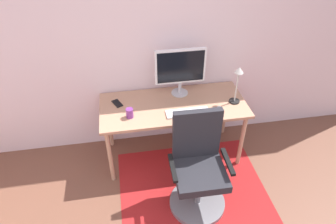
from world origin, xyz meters
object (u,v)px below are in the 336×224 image
at_px(desk, 173,110).
at_px(office_chair, 198,172).
at_px(computer_mouse, 220,109).
at_px(coffee_cup, 130,113).
at_px(monitor, 180,68).
at_px(keyboard, 188,113).
at_px(cell_phone, 117,103).
at_px(desk_lamp, 238,80).

relative_size(desk, office_chair, 1.50).
relative_size(computer_mouse, coffee_cup, 1.08).
height_order(monitor, keyboard, monitor).
distance_m(computer_mouse, cell_phone, 1.06).
relative_size(monitor, keyboard, 1.22).
bearing_deg(keyboard, office_chair, -90.44).
distance_m(keyboard, desk_lamp, 0.60).
distance_m(desk, computer_mouse, 0.49).
bearing_deg(desk, desk_lamp, -5.56).
bearing_deg(desk_lamp, keyboard, -168.02).
height_order(keyboard, cell_phone, keyboard).
height_order(desk, keyboard, keyboard).
bearing_deg(coffee_cup, computer_mouse, -2.90).
bearing_deg(desk_lamp, desk, 174.44).
bearing_deg(keyboard, monitor, 90.94).
relative_size(monitor, computer_mouse, 5.06).
relative_size(desk, desk_lamp, 3.71).
bearing_deg(computer_mouse, coffee_cup, 177.10).
relative_size(monitor, cell_phone, 3.76).
distance_m(monitor, computer_mouse, 0.58).
bearing_deg(office_chair, computer_mouse, 57.15).
height_order(desk, coffee_cup, coffee_cup).
bearing_deg(desk, coffee_cup, -163.49).
relative_size(coffee_cup, office_chair, 0.10).
relative_size(desk, computer_mouse, 14.54).
xyz_separation_m(computer_mouse, office_chair, (-0.34, -0.50, -0.32)).
bearing_deg(desk, cell_phone, 169.04).
bearing_deg(computer_mouse, monitor, 132.14).
distance_m(monitor, keyboard, 0.47).
height_order(computer_mouse, office_chair, office_chair).
distance_m(monitor, office_chair, 1.07).
distance_m(keyboard, office_chair, 0.60).
xyz_separation_m(computer_mouse, coffee_cup, (-0.90, 0.05, 0.03)).
relative_size(keyboard, desk_lamp, 1.05).
bearing_deg(coffee_cup, desk, 16.51).
xyz_separation_m(cell_phone, desk_lamp, (1.21, -0.17, 0.26)).
bearing_deg(keyboard, desk_lamp, 11.98).
height_order(cell_phone, desk_lamp, desk_lamp).
bearing_deg(keyboard, cell_phone, 157.43).
height_order(keyboard, computer_mouse, computer_mouse).
bearing_deg(computer_mouse, desk, 157.78).
bearing_deg(keyboard, coffee_cup, 176.21).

